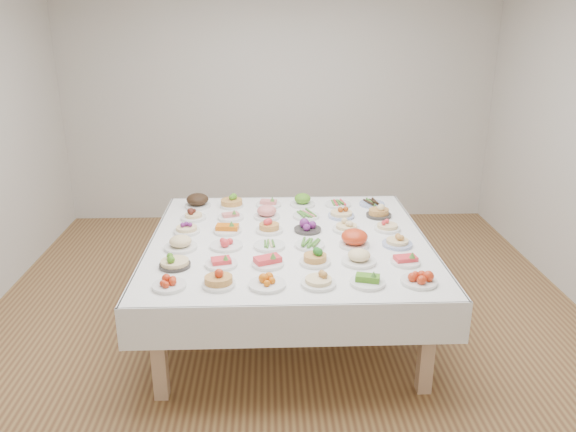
{
  "coord_description": "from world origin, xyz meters",
  "views": [
    {
      "loc": [
        -0.14,
        -4.06,
        2.33
      ],
      "look_at": [
        0.01,
        0.02,
        0.88
      ],
      "focal_mm": 35.0,
      "sensor_mm": 36.0,
      "label": 1
    }
  ],
  "objects_px": {
    "display_table": "(289,247)",
    "dish_35": "(372,203)",
    "dish_18": "(187,227)",
    "dish_0": "(169,283)"
  },
  "relations": [
    {
      "from": "dish_0",
      "to": "dish_18",
      "type": "relative_size",
      "value": 1.03
    },
    {
      "from": "dish_18",
      "to": "dish_35",
      "type": "relative_size",
      "value": 0.84
    },
    {
      "from": "dish_35",
      "to": "display_table",
      "type": "bearing_deg",
      "value": -135.0
    },
    {
      "from": "display_table",
      "to": "dish_0",
      "type": "xyz_separation_m",
      "value": [
        -0.77,
        -0.78,
        0.1
      ]
    },
    {
      "from": "display_table",
      "to": "dish_18",
      "type": "bearing_deg",
      "value": 168.56
    },
    {
      "from": "display_table",
      "to": "dish_35",
      "type": "relative_size",
      "value": 8.79
    },
    {
      "from": "dish_0",
      "to": "dish_18",
      "type": "distance_m",
      "value": 0.94
    },
    {
      "from": "dish_0",
      "to": "dish_35",
      "type": "distance_m",
      "value": 2.19
    },
    {
      "from": "display_table",
      "to": "dish_35",
      "type": "distance_m",
      "value": 1.09
    },
    {
      "from": "dish_0",
      "to": "dish_18",
      "type": "xyz_separation_m",
      "value": [
        -0.02,
        0.94,
        0.02
      ]
    }
  ]
}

